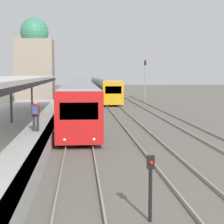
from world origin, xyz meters
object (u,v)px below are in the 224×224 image
signal_post_near (150,181)px  train_far (102,86)px  train_near (80,89)px  signal_mast_far (145,76)px  person_on_platform (36,113)px

signal_post_near → train_far: bearing=88.0°
train_far → signal_post_near: bearing=-92.0°
train_near → train_far: bearing=74.2°
train_far → signal_mast_far: 14.64m
person_on_platform → train_far: size_ratio=0.04×
signal_post_near → person_on_platform: bearing=112.0°
train_near → signal_mast_far: 9.57m
train_far → train_near: bearing=-105.8°
train_far → signal_post_near: (-2.01, -56.97, -0.61)m
train_near → signal_mast_far: bearing=3.4°
train_far → signal_mast_far: signal_mast_far is taller
person_on_platform → signal_post_near: size_ratio=0.90×
train_near → train_far: (3.96, 14.04, -0.02)m
signal_post_near → signal_mast_far: signal_mast_far is taller
person_on_platform → signal_mast_far: size_ratio=0.29×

